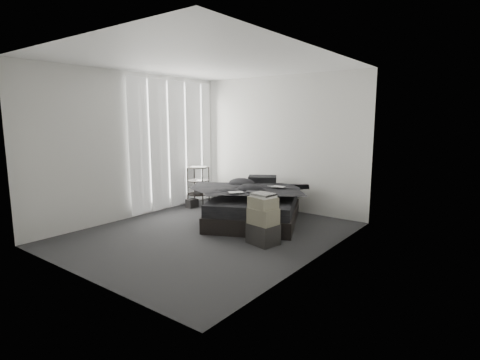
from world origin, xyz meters
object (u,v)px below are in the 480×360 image
Objects in this scene: box_lower at (263,234)px; bed at (255,214)px; laptop at (275,183)px; side_stand at (198,187)px.

bed is at bearing 130.56° from box_lower.
laptop is 1.31m from box_lower.
side_stand is at bearing 170.27° from laptop.
bed is 4.62× the size of box_lower.
laptop reaches higher than bed.
laptop is 0.37× the size of side_stand.
box_lower is at bearing -26.45° from side_stand.
laptop is at bearing -2.83° from side_stand.
laptop is (0.29, 0.19, 0.56)m from bed.
side_stand reaches higher than bed.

